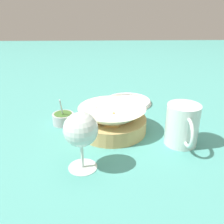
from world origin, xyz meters
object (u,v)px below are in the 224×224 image
(sauce_cup, at_px, (63,118))
(beer_mug, at_px, (182,126))
(wine_glass, at_px, (81,131))
(food_basket, at_px, (112,120))
(side_plate, at_px, (128,102))

(sauce_cup, relative_size, beer_mug, 0.73)
(wine_glass, distance_m, beer_mug, 0.30)
(food_basket, xyz_separation_m, wine_glass, (0.19, -0.08, 0.06))
(food_basket, bearing_deg, beer_mug, 67.45)
(sauce_cup, distance_m, side_plate, 0.29)
(wine_glass, xyz_separation_m, beer_mug, (-0.11, 0.27, -0.05))
(food_basket, distance_m, side_plate, 0.24)
(food_basket, xyz_separation_m, sauce_cup, (-0.06, -0.16, -0.02))
(wine_glass, distance_m, side_plate, 0.45)
(wine_glass, relative_size, side_plate, 0.77)
(sauce_cup, bearing_deg, side_plate, 127.11)
(beer_mug, bearing_deg, sauce_cup, -111.25)
(sauce_cup, xyz_separation_m, side_plate, (-0.17, 0.23, -0.01))
(sauce_cup, height_order, side_plate, sauce_cup)
(side_plate, bearing_deg, beer_mug, 21.76)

